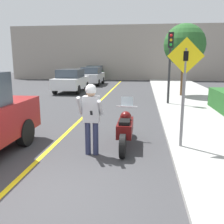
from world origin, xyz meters
The scene contains 11 objects.
ground_plane centered at (0.00, 0.00, 0.00)m, with size 80.00×80.00×0.00m, color #38383A.
road_center_line centered at (-0.60, 6.00, 0.00)m, with size 0.12×36.00×0.01m.
building_backdrop centered at (0.00, 26.00, 3.11)m, with size 28.00×1.20×6.23m.
motorcycle centered at (1.40, 2.78, 0.50)m, with size 0.62×2.35×1.28m.
person_biker centered at (0.61, 1.99, 1.11)m, with size 0.59×0.49×1.80m.
crossing_sign centered at (2.89, 2.60, 1.79)m, with size 0.91×0.08×2.80m.
traffic_light centered at (3.18, 9.29, 2.61)m, with size 0.26×0.30×3.59m.
street_tree centered at (4.35, 12.46, 3.25)m, with size 2.56×2.56×4.43m.
parked_car_white centered at (-3.41, 14.08, 0.86)m, with size 1.88×4.20×1.68m.
parked_car_silver centered at (-2.97, 19.49, 0.86)m, with size 1.88×4.20×1.68m.
parked_car_green centered at (-3.68, 24.86, 0.86)m, with size 1.88×4.20×1.68m.
Camera 1 is at (1.86, -3.91, 2.37)m, focal length 40.00 mm.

